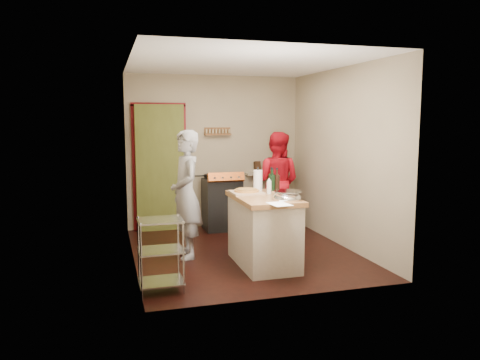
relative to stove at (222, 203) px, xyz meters
name	(u,v)px	position (x,y,z in m)	size (l,w,h in m)	color
floor	(243,252)	(-0.05, -1.42, -0.45)	(3.50, 3.50, 0.00)	black
back_wall	(178,162)	(-0.69, 0.36, 0.68)	(3.00, 0.44, 2.60)	gray
left_wall	(131,163)	(-1.55, -1.42, 0.85)	(0.04, 3.50, 2.60)	gray
right_wall	(341,157)	(1.45, -1.42, 0.85)	(0.04, 3.50, 2.60)	gray
ceiling	(243,62)	(-0.05, -1.42, 2.16)	(3.00, 3.50, 0.02)	white
stove	(222,203)	(0.00, 0.00, 0.00)	(0.60, 0.63, 1.00)	black
wire_shelving	(161,251)	(-1.33, -2.62, -0.01)	(0.48, 0.40, 0.80)	silver
island	(264,228)	(0.04, -2.06, 0.02)	(0.70, 1.35, 1.20)	beige
person_stripe	(186,194)	(-0.85, -1.45, 0.41)	(0.63, 0.41, 1.72)	#B0B0B5
person_red	(276,181)	(0.86, -0.31, 0.38)	(0.80, 0.63, 1.65)	#B90C1A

